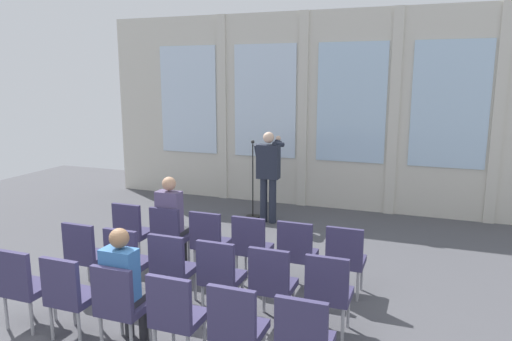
{
  "coord_description": "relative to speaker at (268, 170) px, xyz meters",
  "views": [
    {
      "loc": [
        2.53,
        -3.44,
        2.77
      ],
      "look_at": [
        -0.11,
        3.65,
        1.28
      ],
      "focal_mm": 33.6,
      "sensor_mm": 36.0,
      "label": 1
    }
  ],
  "objects": [
    {
      "name": "chair_r1_c5",
      "position": [
        1.95,
        -3.69,
        -0.48
      ],
      "size": [
        0.46,
        0.44,
        0.94
      ],
      "color": "#99999E",
      "rests_on": "ground"
    },
    {
      "name": "chair_r2_c5",
      "position": [
        1.95,
        -4.71,
        -0.48
      ],
      "size": [
        0.46,
        0.44,
        0.94
      ],
      "color": "#99999E",
      "rests_on": "ground"
    },
    {
      "name": "chair_r1_c0",
      "position": [
        -1.24,
        -3.69,
        -0.48
      ],
      "size": [
        0.46,
        0.44,
        0.94
      ],
      "color": "#99999E",
      "rests_on": "ground"
    },
    {
      "name": "rear_partition",
      "position": [
        0.4,
        1.46,
        1.05
      ],
      "size": [
        9.29,
        0.14,
        4.09
      ],
      "color": "beige",
      "rests_on": "ground"
    },
    {
      "name": "chair_r2_c0",
      "position": [
        -1.24,
        -4.71,
        -0.48
      ],
      "size": [
        0.46,
        0.44,
        0.94
      ],
      "color": "#99999E",
      "rests_on": "ground"
    },
    {
      "name": "chair_r2_c4",
      "position": [
        1.31,
        -4.71,
        -0.48
      ],
      "size": [
        0.46,
        0.44,
        0.94
      ],
      "color": "#99999E",
      "rests_on": "ground"
    },
    {
      "name": "chair_r0_c0",
      "position": [
        -1.24,
        -2.67,
        -0.48
      ],
      "size": [
        0.46,
        0.44,
        0.94
      ],
      "color": "#99999E",
      "rests_on": "ground"
    },
    {
      "name": "chair_r1_c4",
      "position": [
        1.31,
        -3.69,
        -0.48
      ],
      "size": [
        0.46,
        0.44,
        0.94
      ],
      "color": "#99999E",
      "rests_on": "ground"
    },
    {
      "name": "chair_r2_c3",
      "position": [
        0.67,
        -4.71,
        -0.48
      ],
      "size": [
        0.46,
        0.44,
        0.94
      ],
      "color": "#99999E",
      "rests_on": "ground"
    },
    {
      "name": "mic_stand",
      "position": [
        -0.39,
        0.18,
        -0.68
      ],
      "size": [
        0.28,
        0.28,
        1.55
      ],
      "color": "black",
      "rests_on": "ground"
    },
    {
      "name": "audience_r0_c1",
      "position": [
        -0.6,
        -2.59,
        -0.26
      ],
      "size": [
        0.36,
        0.39,
        1.36
      ],
      "color": "#2D2D33",
      "rests_on": "ground"
    },
    {
      "name": "chair_r0_c1",
      "position": [
        -0.6,
        -2.67,
        -0.48
      ],
      "size": [
        0.46,
        0.44,
        0.94
      ],
      "color": "#99999E",
      "rests_on": "ground"
    },
    {
      "name": "chair_r0_c4",
      "position": [
        1.31,
        -2.67,
        -0.48
      ],
      "size": [
        0.46,
        0.44,
        0.94
      ],
      "color": "#99999E",
      "rests_on": "ground"
    },
    {
      "name": "audience_r2_c2",
      "position": [
        0.04,
        -4.63,
        -0.3
      ],
      "size": [
        0.36,
        0.39,
        1.29
      ],
      "color": "#2D2D33",
      "rests_on": "ground"
    },
    {
      "name": "chair_r1_c2",
      "position": [
        0.04,
        -3.69,
        -0.48
      ],
      "size": [
        0.46,
        0.44,
        0.94
      ],
      "color": "#99999E",
      "rests_on": "ground"
    },
    {
      "name": "chair_r0_c3",
      "position": [
        0.67,
        -2.67,
        -0.48
      ],
      "size": [
        0.46,
        0.44,
        0.94
      ],
      "color": "#99999E",
      "rests_on": "ground"
    },
    {
      "name": "chair_r0_c5",
      "position": [
        1.95,
        -2.67,
        -0.48
      ],
      "size": [
        0.46,
        0.44,
        0.94
      ],
      "color": "#99999E",
      "rests_on": "ground"
    },
    {
      "name": "chair_r1_c3",
      "position": [
        0.67,
        -3.69,
        -0.48
      ],
      "size": [
        0.46,
        0.44,
        0.94
      ],
      "color": "#99999E",
      "rests_on": "ground"
    },
    {
      "name": "chair_r1_c1",
      "position": [
        -0.6,
        -3.69,
        -0.48
      ],
      "size": [
        0.46,
        0.44,
        0.94
      ],
      "color": "#99999E",
      "rests_on": "ground"
    },
    {
      "name": "chair_r0_c2",
      "position": [
        0.04,
        -2.67,
        -0.48
      ],
      "size": [
        0.46,
        0.44,
        0.94
      ],
      "color": "#99999E",
      "rests_on": "ground"
    },
    {
      "name": "speaker",
      "position": [
        0.0,
        0.0,
        0.0
      ],
      "size": [
        0.52,
        0.69,
        1.75
      ],
      "color": "#232838",
      "rests_on": "ground"
    },
    {
      "name": "chair_r2_c1",
      "position": [
        -0.6,
        -4.71,
        -0.48
      ],
      "size": [
        0.46,
        0.44,
        0.94
      ],
      "color": "#99999E",
      "rests_on": "ground"
    },
    {
      "name": "chair_r2_c2",
      "position": [
        0.04,
        -4.71,
        -0.48
      ],
      "size": [
        0.46,
        0.44,
        0.94
      ],
      "color": "#99999E",
      "rests_on": "ground"
    }
  ]
}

